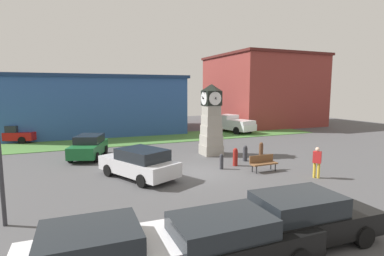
{
  "coord_description": "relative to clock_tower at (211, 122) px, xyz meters",
  "views": [
    {
      "loc": [
        -6.63,
        -14.85,
        4.59
      ],
      "look_at": [
        1.07,
        3.55,
        2.03
      ],
      "focal_mm": 28.0,
      "sensor_mm": 36.0,
      "label": 1
    }
  ],
  "objects": [
    {
      "name": "ground_plane",
      "position": [
        -2.68,
        -3.89,
        -2.34
      ],
      "size": [
        66.81,
        66.81,
        0.0
      ],
      "primitive_type": "plane",
      "color": "#4C4C4F"
    },
    {
      "name": "warehouse_blue_far",
      "position": [
        -6.06,
        15.77,
        0.68
      ],
      "size": [
        17.76,
        12.21,
        6.03
      ],
      "color": "#2D5193",
      "rests_on": "ground_plane"
    },
    {
      "name": "clock_tower",
      "position": [
        0.0,
        0.0,
        0.0
      ],
      "size": [
        1.52,
        1.52,
        4.98
      ],
      "color": "#9A958B",
      "rests_on": "ground_plane"
    },
    {
      "name": "car_navy_sedan",
      "position": [
        -8.76,
        -11.96,
        -1.57
      ],
      "size": [
        4.09,
        2.14,
        1.5
      ],
      "color": "silver",
      "rests_on": "ground_plane"
    },
    {
      "name": "car_far_lot",
      "position": [
        -13.95,
        11.26,
        -1.56
      ],
      "size": [
        4.69,
        3.35,
        1.53
      ],
      "color": "#A51111",
      "rests_on": "ground_plane"
    },
    {
      "name": "car_silver_hatch",
      "position": [
        -8.08,
        2.22,
        -1.56
      ],
      "size": [
        2.91,
        4.16,
        1.54
      ],
      "color": "#19602D",
      "rests_on": "ground_plane"
    },
    {
      "name": "pedestrian_near_bench",
      "position": [
        2.56,
        -7.23,
        -1.41
      ],
      "size": [
        0.43,
        0.46,
        1.63
      ],
      "color": "gold",
      "rests_on": "ground_plane"
    },
    {
      "name": "car_end_of_row",
      "position": [
        -5.97,
        -3.65,
        -1.54
      ],
      "size": [
        3.71,
        4.9,
        1.57
      ],
      "color": "silver",
      "rests_on": "ground_plane"
    },
    {
      "name": "car_by_building",
      "position": [
        -2.91,
        -12.13,
        -1.56
      ],
      "size": [
        4.51,
        2.11,
        1.53
      ],
      "color": "black",
      "rests_on": "ground_plane"
    },
    {
      "name": "grass_verge_far",
      "position": [
        -5.21,
        8.36,
        -2.32
      ],
      "size": [
        40.09,
        5.75,
        0.04
      ],
      "primitive_type": "cube",
      "color": "#477A38",
      "rests_on": "ground_plane"
    },
    {
      "name": "storefront_low_left",
      "position": [
        14.82,
        14.76,
        2.18
      ],
      "size": [
        12.33,
        12.29,
        9.02
      ],
      "color": "maroon",
      "rests_on": "ground_plane"
    },
    {
      "name": "car_near_tower",
      "position": [
        -5.61,
        -12.42,
        -1.6
      ],
      "size": [
        4.56,
        1.93,
        1.44
      ],
      "color": "black",
      "rests_on": "ground_plane"
    },
    {
      "name": "bollard_near_tower",
      "position": [
        2.55,
        -2.39,
        -1.78
      ],
      "size": [
        0.27,
        0.27,
        1.1
      ],
      "color": "brown",
      "rests_on": "ground_plane"
    },
    {
      "name": "pickup_truck",
      "position": [
        7.16,
        9.22,
        -1.41
      ],
      "size": [
        3.05,
        5.46,
        1.85
      ],
      "color": "silver",
      "rests_on": "ground_plane"
    },
    {
      "name": "bench",
      "position": [
        0.77,
        -5.06,
        -1.82
      ],
      "size": [
        1.61,
        0.55,
        0.9
      ],
      "color": "brown",
      "rests_on": "ground_plane"
    },
    {
      "name": "bollard_far_row",
      "position": [
        -0.04,
        -3.39,
        -1.79
      ],
      "size": [
        0.29,
        0.29,
        1.09
      ],
      "color": "maroon",
      "rests_on": "ground_plane"
    },
    {
      "name": "bollard_mid_row",
      "position": [
        1.18,
        -2.58,
        -1.83
      ],
      "size": [
        0.28,
        0.28,
        1.02
      ],
      "color": "#333338",
      "rests_on": "ground_plane"
    },
    {
      "name": "bollard_end_row",
      "position": [
        -1.18,
        -3.75,
        -1.88
      ],
      "size": [
        0.22,
        0.22,
        0.91
      ],
      "color": "#333338",
      "rests_on": "ground_plane"
    }
  ]
}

